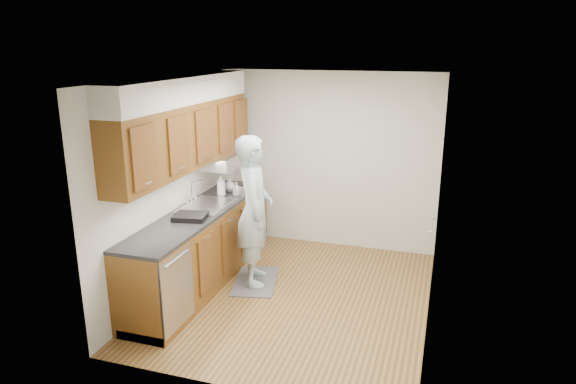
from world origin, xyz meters
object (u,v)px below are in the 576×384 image
object	(u,v)px
soap_bottle_b	(237,189)
steel_can	(242,191)
soap_bottle_a	(221,185)
person	(254,201)
dish_rack	(190,217)
soap_bottle_c	(229,184)

from	to	relation	value
soap_bottle_b	steel_can	world-z (taller)	soap_bottle_b
soap_bottle_a	steel_can	world-z (taller)	soap_bottle_a
soap_bottle_a	steel_can	size ratio (longest dim) A/B	2.64
soap_bottle_a	steel_can	bearing A→B (deg)	23.91
soap_bottle_a	soap_bottle_b	xyz separation A→B (m)	(0.17, 0.12, -0.06)
person	soap_bottle_a	distance (m)	0.74
person	steel_can	distance (m)	0.64
person	dish_rack	size ratio (longest dim) A/B	5.77
soap_bottle_a	dish_rack	distance (m)	0.94
soap_bottle_a	dish_rack	size ratio (longest dim) A/B	0.82
person	soap_bottle_a	world-z (taller)	person
soap_bottle_a	soap_bottle_b	size ratio (longest dim) A/B	1.73
soap_bottle_b	soap_bottle_c	size ratio (longest dim) A/B	0.89
person	steel_can	xyz separation A→B (m)	(-0.37, 0.52, -0.06)
soap_bottle_b	person	bearing A→B (deg)	-49.47
soap_bottle_b	steel_can	xyz separation A→B (m)	(0.08, -0.01, -0.03)
steel_can	soap_bottle_a	bearing A→B (deg)	-156.09
soap_bottle_a	steel_can	distance (m)	0.29
soap_bottle_b	steel_can	size ratio (longest dim) A/B	1.53
soap_bottle_c	dish_rack	world-z (taller)	soap_bottle_c
soap_bottle_b	dish_rack	xyz separation A→B (m)	(-0.12, -1.05, -0.06)
soap_bottle_b	soap_bottle_c	bearing A→B (deg)	141.05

